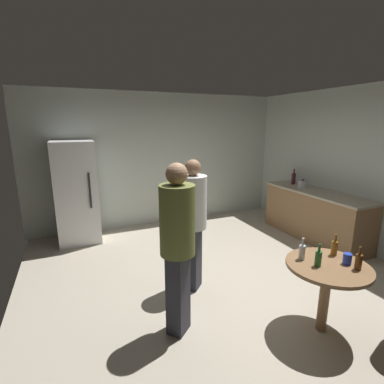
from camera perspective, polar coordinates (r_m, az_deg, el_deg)
The scene contains 15 objects.
ground_plane at distance 4.13m, azimuth 5.91°, elevation -17.59°, with size 5.20×5.20×0.10m, color #B2A893.
wall_back at distance 6.01m, azimuth -6.13°, elevation 6.45°, with size 5.32×0.06×2.70m, color beige.
wall_side_right at distance 5.41m, azimuth 31.48°, elevation 3.77°, with size 0.06×5.20×2.70m, color beige.
refrigerator at distance 5.40m, azimuth -22.22°, elevation -0.13°, with size 0.70×0.68×1.80m.
kitchen_counter at distance 5.70m, azimuth 23.41°, elevation -4.23°, with size 0.64×2.07×0.90m.
kettle at distance 5.75m, azimuth 21.36°, elevation 1.46°, with size 0.24×0.17×0.18m.
wine_bottle_on_counter at distance 6.05m, azimuth 19.74°, elevation 2.60°, with size 0.08×0.08×0.31m.
foreground_table at distance 3.21m, azimuth 25.51°, elevation -14.68°, with size 0.80×0.80×0.73m.
beer_bottle_amber at distance 3.37m, azimuth 26.70°, elevation -9.96°, with size 0.06×0.06×0.23m.
beer_bottle_brown at distance 3.16m, azimuth 30.48°, elevation -11.92°, with size 0.06×0.06×0.23m.
beer_bottle_green at distance 3.06m, azimuth 24.04°, elevation -12.04°, with size 0.06×0.06×0.23m.
beer_bottle_clear at distance 3.14m, azimuth 21.25°, elevation -11.11°, with size 0.06×0.06×0.23m.
plastic_cup_blue at distance 3.24m, azimuth 28.76°, elevation -11.70°, with size 0.08×0.08×0.11m, color blue.
person_in_white_shirt at distance 3.50m, azimuth 0.18°, elevation -4.77°, with size 0.48×0.48×1.67m.
person_in_olive_shirt at distance 2.74m, azimuth -2.93°, elevation -9.17°, with size 0.48×0.48×1.74m.
Camera 1 is at (-1.77, -3.07, 2.08)m, focal length 26.53 mm.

